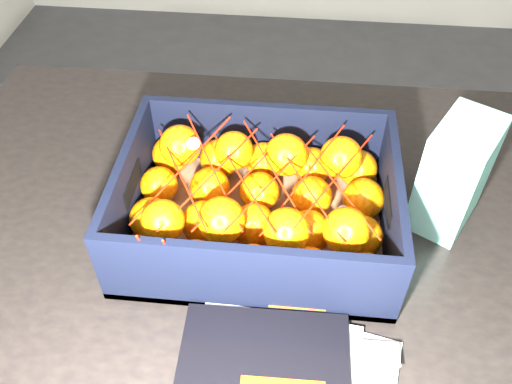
# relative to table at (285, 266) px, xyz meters

# --- Properties ---
(ground) EXTENTS (3.50, 3.50, 0.00)m
(ground) POSITION_rel_table_xyz_m (0.29, 0.34, -0.65)
(ground) COLOR #323335
(ground) RESTS_ON ground
(table) EXTENTS (1.20, 0.80, 0.75)m
(table) POSITION_rel_table_xyz_m (0.00, 0.00, 0.00)
(table) COLOR black
(table) RESTS_ON ground
(produce_crate) EXTENTS (0.39, 0.30, 0.13)m
(produce_crate) POSITION_rel_table_xyz_m (-0.05, -0.00, 0.14)
(produce_crate) COLOR brown
(produce_crate) RESTS_ON table
(clementine_heap) EXTENTS (0.37, 0.28, 0.11)m
(clementine_heap) POSITION_rel_table_xyz_m (-0.05, -0.01, 0.16)
(clementine_heap) COLOR orange
(clementine_heap) RESTS_ON produce_crate
(mesh_net) EXTENTS (0.33, 0.26, 0.09)m
(mesh_net) POSITION_rel_table_xyz_m (-0.05, -0.02, 0.21)
(mesh_net) COLOR red
(mesh_net) RESTS_ON clementine_heap
(retail_carton) EXTENTS (0.13, 0.14, 0.18)m
(retail_carton) POSITION_rel_table_xyz_m (0.24, 0.05, 0.19)
(retail_carton) COLOR silver
(retail_carton) RESTS_ON table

